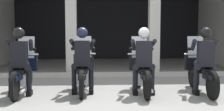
# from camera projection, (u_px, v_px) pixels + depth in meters

# --- Properties ---
(ground_plane) EXTENTS (80.00, 80.00, 0.00)m
(ground_plane) POSITION_uv_depth(u_px,v_px,m) (108.00, 73.00, 10.80)
(ground_plane) COLOR gray
(station_building) EXTENTS (9.31, 5.31, 3.35)m
(station_building) POSITION_uv_depth(u_px,v_px,m) (109.00, 13.00, 13.15)
(station_building) COLOR black
(station_building) RESTS_ON ground
(kerb_strip) EXTENTS (8.81, 0.24, 0.12)m
(kerb_strip) POSITION_uv_depth(u_px,v_px,m) (114.00, 74.00, 10.18)
(kerb_strip) COLOR #B7B5AD
(kerb_strip) RESTS_ON ground
(motorcycle_far_left) EXTENTS (0.62, 2.04, 1.35)m
(motorcycle_far_left) POSITION_uv_depth(u_px,v_px,m) (23.00, 72.00, 7.65)
(motorcycle_far_left) COLOR black
(motorcycle_far_left) RESTS_ON ground
(police_officer_far_left) EXTENTS (0.63, 0.61, 1.58)m
(police_officer_far_left) POSITION_uv_depth(u_px,v_px,m) (20.00, 56.00, 7.33)
(police_officer_far_left) COLOR black
(police_officer_far_left) RESTS_ON ground
(motorcycle_center_left) EXTENTS (0.62, 2.04, 1.35)m
(motorcycle_center_left) POSITION_uv_depth(u_px,v_px,m) (83.00, 71.00, 7.86)
(motorcycle_center_left) COLOR black
(motorcycle_center_left) RESTS_ON ground
(police_officer_center_left) EXTENTS (0.63, 0.61, 1.58)m
(police_officer_center_left) POSITION_uv_depth(u_px,v_px,m) (82.00, 55.00, 7.53)
(police_officer_center_left) COLOR black
(police_officer_center_left) RESTS_ON ground
(motorcycle_center_right) EXTENTS (0.62, 2.04, 1.35)m
(motorcycle_center_right) POSITION_uv_depth(u_px,v_px,m) (142.00, 72.00, 7.77)
(motorcycle_center_right) COLOR black
(motorcycle_center_right) RESTS_ON ground
(police_officer_center_right) EXTENTS (0.63, 0.61, 1.58)m
(police_officer_center_right) POSITION_uv_depth(u_px,v_px,m) (144.00, 55.00, 7.45)
(police_officer_center_right) COLOR black
(police_officer_center_right) RESTS_ON ground
(motorcycle_far_right) EXTENTS (0.62, 2.04, 1.35)m
(motorcycle_far_right) POSITION_uv_depth(u_px,v_px,m) (201.00, 72.00, 7.78)
(motorcycle_far_right) COLOR black
(motorcycle_far_right) RESTS_ON ground
(police_officer_far_right) EXTENTS (0.63, 0.61, 1.58)m
(police_officer_far_right) POSITION_uv_depth(u_px,v_px,m) (205.00, 55.00, 7.45)
(police_officer_far_right) COLOR black
(police_officer_far_right) RESTS_ON ground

